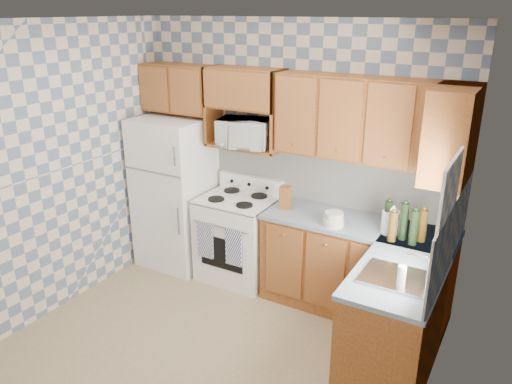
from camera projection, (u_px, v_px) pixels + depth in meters
floor at (207, 355)px, 4.25m from camera, size 3.40×3.40×0.00m
back_wall at (293, 157)px, 5.08m from camera, size 3.40×0.02×2.70m
right_wall at (432, 261)px, 2.98m from camera, size 0.02×3.20×2.70m
backsplash_back at (329, 177)px, 4.94m from camera, size 2.60×0.02×0.56m
backsplash_right at (451, 234)px, 3.69m from camera, size 0.02×1.60×0.56m
refrigerator at (176, 193)px, 5.57m from camera, size 0.75×0.70×1.68m
stove_body at (238, 239)px, 5.35m from camera, size 0.76×0.65×0.90m
cooktop at (238, 199)px, 5.19m from camera, size 0.76×0.65×0.02m
backguard at (251, 183)px, 5.38m from camera, size 0.76×0.08×0.17m
dish_towel_left at (205, 240)px, 5.12m from camera, size 0.18×0.02×0.39m
dish_towel_right at (234, 248)px, 4.96m from camera, size 0.18×0.02×0.39m
base_cabinets_back at (355, 268)px, 4.77m from camera, size 1.75×0.60×0.88m
base_cabinets_right at (402, 311)px, 4.09m from camera, size 0.60×1.60×0.88m
countertop_back at (358, 224)px, 4.60m from camera, size 1.77×0.63×0.04m
countertop_right at (407, 261)px, 3.93m from camera, size 0.63×1.60×0.04m
upper_cabinets_back at (371, 120)px, 4.39m from camera, size 1.75×0.33×0.74m
upper_cabinets_fridge at (179, 88)px, 5.33m from camera, size 0.82×0.33×0.50m
upper_cabinets_right at (452, 134)px, 3.91m from camera, size 0.33×0.70×0.74m
microwave_shelf at (245, 147)px, 5.14m from camera, size 0.80×0.33×0.03m
microwave at (245, 133)px, 5.02m from camera, size 0.59×0.46×0.29m
sink at (396, 278)px, 3.64m from camera, size 0.48×0.40×0.03m
window at (446, 220)px, 3.32m from camera, size 0.02×0.66×0.86m
bottle_0 at (404, 221)px, 4.21m from camera, size 0.07×0.07×0.33m
bottle_1 at (414, 227)px, 4.12m from camera, size 0.07×0.07×0.30m
bottle_2 at (423, 226)px, 4.18m from camera, size 0.07×0.07×0.28m
bottle_3 at (392, 227)px, 4.19m from camera, size 0.07×0.07×0.26m
bottle_4 at (388, 217)px, 4.33m from camera, size 0.07×0.07×0.29m
knife_block at (285, 197)px, 4.88m from camera, size 0.12×0.12×0.23m
electric_kettle at (391, 222)px, 4.34m from camera, size 0.16×0.16×0.20m
food_containers at (334, 219)px, 4.51m from camera, size 0.19×0.19×0.13m
soap_bottle at (401, 277)px, 3.49m from camera, size 0.06×0.06×0.17m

